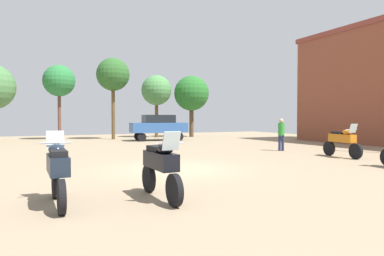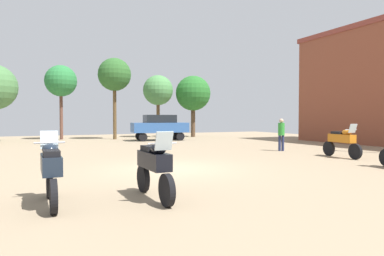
{
  "view_description": "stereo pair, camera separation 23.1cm",
  "coord_description": "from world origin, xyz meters",
  "views": [
    {
      "loc": [
        -4.62,
        -11.08,
        1.79
      ],
      "look_at": [
        3.91,
        6.57,
        1.21
      ],
      "focal_mm": 32.43,
      "sensor_mm": 36.0,
      "label": 1
    },
    {
      "loc": [
        -4.42,
        -11.18,
        1.79
      ],
      "look_at": [
        3.91,
        6.57,
        1.21
      ],
      "focal_mm": 32.43,
      "sensor_mm": 36.0,
      "label": 2
    }
  ],
  "objects": [
    {
      "name": "ground_plane",
      "position": [
        0.0,
        0.0,
        0.01
      ],
      "size": [
        44.0,
        52.0,
        0.02
      ],
      "color": "gray"
    },
    {
      "name": "motorcycle_5",
      "position": [
        8.16,
        -0.08,
        0.76
      ],
      "size": [
        0.62,
        2.26,
        1.51
      ],
      "rotation": [
        0.0,
        0.0,
        3.05
      ],
      "color": "black",
      "rests_on": "ground"
    },
    {
      "name": "tree_2",
      "position": [
        9.35,
        17.94,
        4.03
      ],
      "size": [
        3.23,
        3.23,
        5.67
      ],
      "color": "#4F3A28",
      "rests_on": "ground"
    },
    {
      "name": "person_1",
      "position": [
        7.73,
        3.5,
        1.03
      ],
      "size": [
        0.45,
        0.45,
        1.73
      ],
      "rotation": [
        0.0,
        0.0,
        5.85
      ],
      "color": "#232A4D",
      "rests_on": "ground"
    },
    {
      "name": "motorcycle_4",
      "position": [
        -4.04,
        -3.65,
        0.75
      ],
      "size": [
        0.62,
        2.11,
        1.49
      ],
      "rotation": [
        0.0,
        0.0,
        -0.0
      ],
      "color": "black",
      "rests_on": "ground"
    },
    {
      "name": "tree_1",
      "position": [
        -2.08,
        18.99,
        4.76
      ],
      "size": [
        2.54,
        2.54,
        6.05
      ],
      "color": "brown",
      "rests_on": "ground"
    },
    {
      "name": "tree_4",
      "position": [
        6.18,
        18.69,
        4.26
      ],
      "size": [
        2.72,
        2.72,
        5.64
      ],
      "color": "brown",
      "rests_on": "ground"
    },
    {
      "name": "car_1",
      "position": [
        4.79,
        14.41,
        1.19
      ],
      "size": [
        4.46,
        2.23,
        2.0
      ],
      "rotation": [
        0.0,
        0.0,
        1.47
      ],
      "color": "black",
      "rests_on": "ground"
    },
    {
      "name": "tree_3",
      "position": [
        1.94,
        17.39,
        5.3
      ],
      "size": [
        2.7,
        2.7,
        6.68
      ],
      "color": "brown",
      "rests_on": "ground"
    },
    {
      "name": "motorcycle_8",
      "position": [
        -1.97,
        -4.03,
        0.75
      ],
      "size": [
        0.62,
        2.2,
        1.5
      ],
      "rotation": [
        0.0,
        0.0,
        3.15
      ],
      "color": "black",
      "rests_on": "ground"
    }
  ]
}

